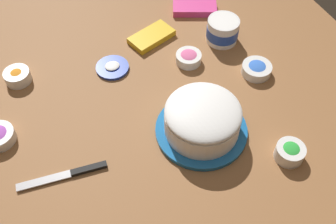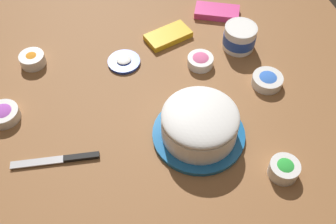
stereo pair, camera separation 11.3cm
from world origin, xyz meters
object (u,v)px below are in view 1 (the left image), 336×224
sprinkle_bowl_green (290,152)px  candy_box_upper (195,8)px  sprinkle_bowl_pink (189,57)px  frosting_tub (223,30)px  frosted_cake (202,121)px  frosting_tub_lid (112,67)px  sprinkle_bowl_blue (257,69)px  candy_box_lower (152,37)px  spreading_knife (71,174)px  sprinkle_bowl_orange (17,76)px

sprinkle_bowl_green → candy_box_upper: size_ratio=0.50×
sprinkle_bowl_pink → frosting_tub: bearing=18.2°
frosted_cake → frosting_tub_lid: frosted_cake is taller
sprinkle_bowl_blue → sprinkle_bowl_green: 0.32m
frosting_tub_lid → candy_box_upper: (0.37, 0.16, 0.01)m
frosting_tub_lid → candy_box_lower: size_ratio=0.70×
frosting_tub_lid → spreading_knife: 0.39m
sprinkle_bowl_green → frosting_tub: bearing=82.7°
candy_box_upper → spreading_knife: bearing=-117.3°
sprinkle_bowl_pink → candy_box_upper: 0.26m
candy_box_lower → candy_box_upper: 0.22m
spreading_knife → sprinkle_bowl_orange: (-0.06, 0.39, 0.02)m
candy_box_lower → sprinkle_bowl_blue: bearing=-66.9°
frosting_tub → spreading_knife: size_ratio=0.46×
sprinkle_bowl_orange → frosting_tub_lid: bearing=-14.0°
sprinkle_bowl_blue → sprinkle_bowl_orange: size_ratio=1.18×
sprinkle_bowl_green → candy_box_lower: sprinkle_bowl_green is taller
candy_box_lower → sprinkle_bowl_pink: bearing=-83.1°
frosted_cake → candy_box_upper: bearing=65.5°
frosting_tub → sprinkle_bowl_orange: bearing=172.2°
frosting_tub_lid → sprinkle_bowl_orange: bearing=166.0°
frosting_tub → sprinkle_bowl_orange: (-0.67, 0.09, -0.02)m
sprinkle_bowl_orange → candy_box_upper: (0.66, 0.09, -0.01)m
spreading_knife → candy_box_lower: size_ratio=1.55×
candy_box_upper → sprinkle_bowl_orange: bearing=-148.4°
spreading_knife → candy_box_upper: candy_box_upper is taller
frosting_tub → candy_box_lower: size_ratio=0.71×
frosting_tub → frosting_tub_lid: size_ratio=1.02×
frosted_cake → frosting_tub: bearing=52.8°
frosting_tub → candy_box_upper: bearing=94.6°
sprinkle_bowl_pink → candy_box_lower: bearing=114.5°
frosting_tub_lid → candy_box_upper: 0.40m
candy_box_lower → candy_box_upper: size_ratio=0.96×
frosting_tub_lid → sprinkle_bowl_green: bearing=-57.3°
sprinkle_bowl_pink → candy_box_upper: bearing=59.2°
spreading_knife → candy_box_lower: (0.40, 0.40, 0.00)m
frosting_tub → spreading_knife: (-0.61, -0.30, -0.04)m
frosting_tub → spreading_knife: frosting_tub is taller
frosting_tub_lid → sprinkle_bowl_pink: sprinkle_bowl_pink is taller
frosting_tub → frosting_tub_lid: (-0.39, 0.02, -0.04)m
spreading_knife → candy_box_lower: bearing=45.3°
frosting_tub_lid → sprinkle_bowl_green: sprinkle_bowl_green is taller
frosting_tub_lid → sprinkle_bowl_blue: bearing=-26.3°
sprinkle_bowl_orange → candy_box_upper: bearing=7.4°
sprinkle_bowl_pink → sprinkle_bowl_blue: bearing=-37.3°
sprinkle_bowl_green → sprinkle_bowl_orange: bearing=136.5°
sprinkle_bowl_green → frosted_cake: bearing=136.1°
frosting_tub_lid → sprinkle_bowl_green: (0.33, -0.51, 0.02)m
spreading_knife → candy_box_upper: size_ratio=1.49×
frosting_tub → sprinkle_bowl_orange: 0.68m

